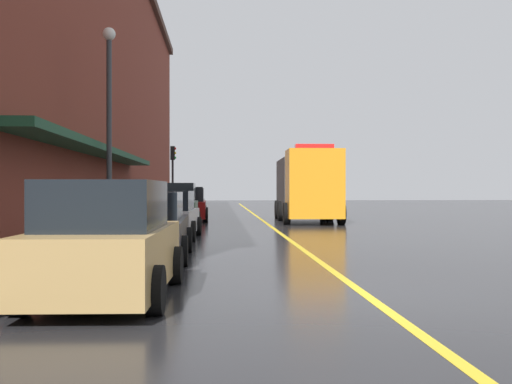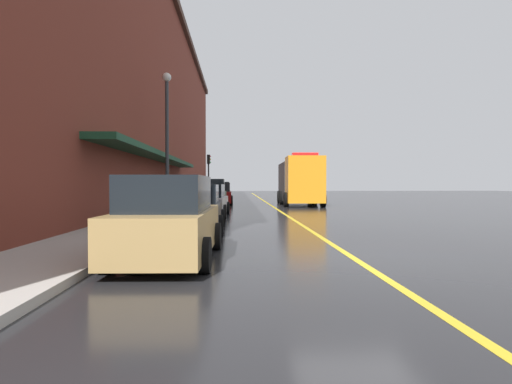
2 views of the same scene
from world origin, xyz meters
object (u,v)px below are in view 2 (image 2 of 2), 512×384
Objects in this scene: parked_car_0 at (169,221)px; traffic_light_near at (209,168)px; parked_car_4 at (219,194)px; parking_meter_2 at (194,191)px; parking_meter_3 at (196,191)px; parked_car_1 at (192,209)px; parked_car_3 at (212,195)px; parked_car_5 at (220,192)px; parking_meter_0 at (172,195)px; utility_truck at (299,182)px; parked_car_2 at (206,201)px; street_lamp_left at (167,127)px; parking_meter_1 at (170,196)px.

traffic_light_near is (-1.43, 31.93, 2.35)m from parked_car_0.
parked_car_4 is 3.66× the size of parking_meter_2.
parked_car_4 reaches higher than parking_meter_3.
parking_meter_2 is (-1.39, 13.79, 0.33)m from parked_car_1.
parked_car_3 reaches higher than parking_meter_2.
parked_car_5 is 3.36× the size of parking_meter_2.
parking_meter_0 is 22.30m from traffic_light_near.
parking_meter_3 is (-1.33, -8.51, 0.24)m from parked_car_5.
traffic_light_near is at bearing -143.59° from utility_truck.
parking_meter_2 is at bearing 5.03° from parked_car_1.
parked_car_5 reaches higher than parked_car_2.
parked_car_0 is 9.84m from parking_meter_0.
parked_car_0 reaches higher than parking_meter_0.
parked_car_5 reaches higher than parked_car_0.
street_lamp_left reaches higher than parked_car_4.
street_lamp_left is 1.61× the size of traffic_light_near.
parked_car_0 reaches higher than parked_car_2.
utility_truck is at bearing 58.35° from parking_meter_1.
parking_meter_3 is (-1.49, 20.41, 0.25)m from parked_car_0.
parked_car_0 is 0.92× the size of parked_car_1.
parking_meter_1 is (-1.33, -7.30, 0.20)m from parked_car_3.
parked_car_1 is 26.94m from traffic_light_near.
parked_car_4 is 1.09× the size of parked_car_5.
parked_car_4 is (0.09, 17.47, 0.05)m from parked_car_1.
parked_car_5 is at bearing 86.12° from parking_meter_1.
parking_meter_2 is at bearing -70.35° from utility_truck.
parked_car_2 is 2.37m from parking_meter_1.
parked_car_0 is 9.40m from parking_meter_1.
parking_meter_1 is at bearing -30.48° from utility_truck.
utility_truck reaches higher than parking_meter_2.
parked_car_3 reaches higher than parking_meter_0.
utility_truck is 7.58m from parking_meter_3.
parking_meter_2 and parking_meter_3 have the same top height.
parking_meter_0 is at bearing 168.41° from parked_car_3.
parked_car_0 is 0.98× the size of parked_car_2.
parked_car_4 is 3.66× the size of parking_meter_3.
parked_car_2 reaches higher than parking_meter_1.
parked_car_4 is 0.70× the size of street_lamp_left.
parked_car_0 is 22.27m from utility_truck.
traffic_light_near reaches higher than parking_meter_2.
parking_meter_2 is (-1.33, -9.99, 0.24)m from parked_car_5.
parked_car_4 is 13.41m from parking_meter_1.
parked_car_2 is 3.23× the size of parking_meter_1.
parked_car_2 is at bearing 178.58° from parked_car_4.
parked_car_3 is 7.42m from parking_meter_1.
parked_car_5 is 17.36m from street_lamp_left.
parking_meter_2 is 1.49m from parking_meter_3.
parking_meter_3 is 0.31× the size of traffic_light_near.
traffic_light_near is (-1.27, 15.35, 2.29)m from parked_car_3.
street_lamp_left reaches higher than parked_car_1.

